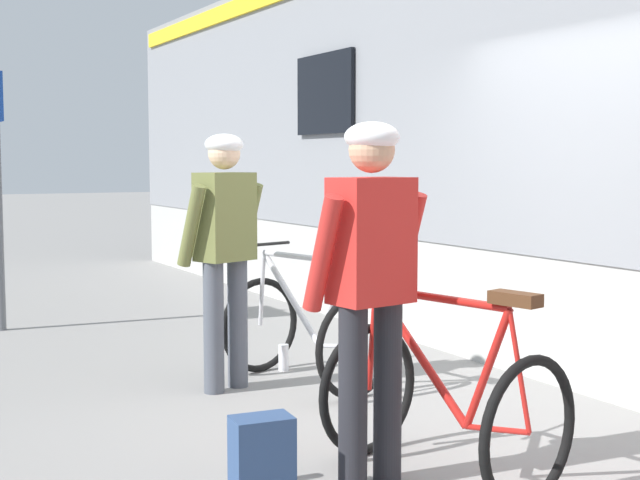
{
  "coord_description": "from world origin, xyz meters",
  "views": [
    {
      "loc": [
        -3.01,
        -4.21,
        1.58
      ],
      "look_at": [
        -0.18,
        0.93,
        1.05
      ],
      "focal_mm": 49.4,
      "sensor_mm": 36.0,
      "label": 1
    }
  ],
  "objects_px": {
    "bicycle_far_silver": "(306,329)",
    "water_bottle_near_the_bikes": "(284,358)",
    "cyclist_far_in_olive": "(225,238)",
    "cyclist_near_in_red": "(371,271)",
    "backpack_on_platform": "(262,459)",
    "bicycle_near_red": "(443,400)",
    "water_bottle_by_the_backpack": "(265,460)"
  },
  "relations": [
    {
      "from": "bicycle_far_silver",
      "to": "water_bottle_near_the_bikes",
      "type": "distance_m",
      "value": 0.54
    },
    {
      "from": "cyclist_far_in_olive",
      "to": "cyclist_near_in_red",
      "type": "bearing_deg",
      "value": -92.64
    },
    {
      "from": "bicycle_far_silver",
      "to": "backpack_on_platform",
      "type": "xyz_separation_m",
      "value": [
        -1.18,
        -1.79,
        -0.2
      ]
    },
    {
      "from": "cyclist_far_in_olive",
      "to": "backpack_on_platform",
      "type": "distance_m",
      "value": 2.22
    },
    {
      "from": "cyclist_far_in_olive",
      "to": "backpack_on_platform",
      "type": "bearing_deg",
      "value": -108.1
    },
    {
      "from": "cyclist_far_in_olive",
      "to": "water_bottle_near_the_bikes",
      "type": "xyz_separation_m",
      "value": [
        0.59,
        0.3,
        -0.95
      ]
    },
    {
      "from": "bicycle_near_red",
      "to": "water_bottle_by_the_backpack",
      "type": "height_order",
      "value": "bicycle_near_red"
    },
    {
      "from": "cyclist_far_in_olive",
      "to": "backpack_on_platform",
      "type": "relative_size",
      "value": 4.4
    },
    {
      "from": "bicycle_near_red",
      "to": "water_bottle_near_the_bikes",
      "type": "bearing_deg",
      "value": 82.31
    },
    {
      "from": "water_bottle_by_the_backpack",
      "to": "backpack_on_platform",
      "type": "bearing_deg",
      "value": -118.42
    },
    {
      "from": "cyclist_near_in_red",
      "to": "water_bottle_by_the_backpack",
      "type": "bearing_deg",
      "value": 148.48
    },
    {
      "from": "cyclist_near_in_red",
      "to": "bicycle_far_silver",
      "type": "bearing_deg",
      "value": 71.11
    },
    {
      "from": "backpack_on_platform",
      "to": "cyclist_far_in_olive",
      "type": "bearing_deg",
      "value": 78.05
    },
    {
      "from": "cyclist_near_in_red",
      "to": "water_bottle_near_the_bikes",
      "type": "relative_size",
      "value": 8.84
    },
    {
      "from": "cyclist_near_in_red",
      "to": "water_bottle_by_the_backpack",
      "type": "relative_size",
      "value": 7.4
    },
    {
      "from": "bicycle_near_red",
      "to": "bicycle_far_silver",
      "type": "distance_m",
      "value": 1.99
    },
    {
      "from": "backpack_on_platform",
      "to": "water_bottle_near_the_bikes",
      "type": "distance_m",
      "value": 2.56
    },
    {
      "from": "cyclist_near_in_red",
      "to": "water_bottle_near_the_bikes",
      "type": "xyz_separation_m",
      "value": [
        0.69,
        2.32,
        -0.95
      ]
    },
    {
      "from": "cyclist_far_in_olive",
      "to": "water_bottle_near_the_bikes",
      "type": "distance_m",
      "value": 1.16
    },
    {
      "from": "bicycle_near_red",
      "to": "bicycle_far_silver",
      "type": "relative_size",
      "value": 1.0
    },
    {
      "from": "bicycle_far_silver",
      "to": "water_bottle_by_the_backpack",
      "type": "distance_m",
      "value": 1.95
    },
    {
      "from": "backpack_on_platform",
      "to": "water_bottle_near_the_bikes",
      "type": "bearing_deg",
      "value": 67.42
    },
    {
      "from": "cyclist_far_in_olive",
      "to": "bicycle_far_silver",
      "type": "distance_m",
      "value": 0.86
    },
    {
      "from": "water_bottle_by_the_backpack",
      "to": "bicycle_near_red",
      "type": "bearing_deg",
      "value": -25.12
    },
    {
      "from": "water_bottle_by_the_backpack",
      "to": "water_bottle_near_the_bikes",
      "type": "bearing_deg",
      "value": 61.24
    },
    {
      "from": "water_bottle_by_the_backpack",
      "to": "bicycle_far_silver",
      "type": "bearing_deg",
      "value": 56.04
    },
    {
      "from": "cyclist_far_in_olive",
      "to": "bicycle_far_silver",
      "type": "relative_size",
      "value": 1.46
    },
    {
      "from": "cyclist_near_in_red",
      "to": "bicycle_near_red",
      "type": "distance_m",
      "value": 0.75
    },
    {
      "from": "backpack_on_platform",
      "to": "water_bottle_near_the_bikes",
      "type": "xyz_separation_m",
      "value": [
        1.23,
        2.24,
        -0.1
      ]
    },
    {
      "from": "cyclist_near_in_red",
      "to": "cyclist_far_in_olive",
      "type": "height_order",
      "value": "same"
    },
    {
      "from": "bicycle_far_silver",
      "to": "water_bottle_near_the_bikes",
      "type": "xyz_separation_m",
      "value": [
        0.05,
        0.45,
        -0.3
      ]
    },
    {
      "from": "bicycle_far_silver",
      "to": "water_bottle_by_the_backpack",
      "type": "height_order",
      "value": "bicycle_far_silver"
    }
  ]
}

